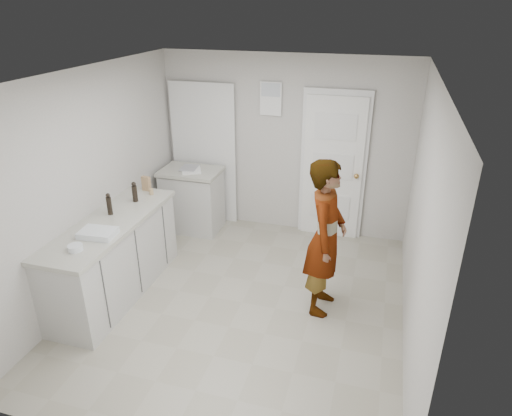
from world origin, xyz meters
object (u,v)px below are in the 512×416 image
(cake_mix_box, at_px, (146,184))
(oil_cruet_b, at_px, (109,204))
(person, at_px, (326,238))
(oil_cruet_a, at_px, (135,192))
(spice_jar, at_px, (151,192))
(baking_dish, at_px, (98,233))
(egg_bowl, at_px, (75,248))

(cake_mix_box, xyz_separation_m, oil_cruet_b, (-0.05, -0.75, 0.03))
(person, distance_m, oil_cruet_a, 2.32)
(spice_jar, height_order, oil_cruet_a, oil_cruet_a)
(person, height_order, baking_dish, person)
(cake_mix_box, bearing_deg, egg_bowl, -74.50)
(spice_jar, xyz_separation_m, oil_cruet_b, (-0.17, -0.64, 0.08))
(egg_bowl, bearing_deg, person, 24.61)
(person, xyz_separation_m, oil_cruet_a, (-2.30, 0.17, 0.18))
(person, height_order, oil_cruet_b, person)
(cake_mix_box, distance_m, spice_jar, 0.17)
(oil_cruet_b, xyz_separation_m, egg_bowl, (0.13, -0.80, -0.09))
(baking_dish, bearing_deg, cake_mix_box, 95.30)
(spice_jar, height_order, baking_dish, spice_jar)
(oil_cruet_a, bearing_deg, baking_dish, -85.08)
(baking_dish, bearing_deg, egg_bowl, -96.70)
(cake_mix_box, xyz_separation_m, oil_cruet_a, (0.04, -0.34, 0.03))
(oil_cruet_a, relative_size, oil_cruet_b, 0.97)
(oil_cruet_b, bearing_deg, spice_jar, 75.13)
(person, xyz_separation_m, egg_bowl, (-2.27, -1.04, 0.09))
(oil_cruet_a, distance_m, baking_dish, 0.89)
(person, xyz_separation_m, oil_cruet_b, (-2.39, -0.24, 0.19))
(oil_cruet_a, relative_size, baking_dish, 0.66)
(oil_cruet_a, bearing_deg, oil_cruet_b, -102.14)
(oil_cruet_a, xyz_separation_m, baking_dish, (0.08, -0.89, -0.09))
(spice_jar, distance_m, baking_dish, 1.13)
(baking_dish, height_order, egg_bowl, baking_dish)
(cake_mix_box, height_order, oil_cruet_b, oil_cruet_b)
(person, distance_m, oil_cruet_b, 2.41)
(baking_dish, bearing_deg, oil_cruet_b, 108.63)
(cake_mix_box, height_order, baking_dish, cake_mix_box)
(baking_dish, bearing_deg, spice_jar, 89.60)
(cake_mix_box, xyz_separation_m, baking_dish, (0.11, -1.23, -0.06))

